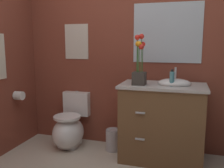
% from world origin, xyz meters
% --- Properties ---
extents(wall_back, '(4.59, 0.05, 2.50)m').
position_xyz_m(wall_back, '(0.20, 1.60, 1.25)').
color(wall_back, brown).
rests_on(wall_back, ground_plane).
extents(toilet, '(0.38, 0.59, 0.69)m').
position_xyz_m(toilet, '(-0.81, 1.30, 0.24)').
color(toilet, white).
rests_on(toilet, ground_plane).
extents(vanity_cabinet, '(0.94, 0.56, 1.06)m').
position_xyz_m(vanity_cabinet, '(0.36, 1.28, 0.45)').
color(vanity_cabinet, brown).
rests_on(vanity_cabinet, ground_plane).
extents(flower_vase, '(0.14, 0.14, 0.55)m').
position_xyz_m(flower_vase, '(0.11, 1.18, 1.07)').
color(flower_vase, '#38332D').
rests_on(flower_vase, vanity_cabinet).
extents(soap_bottle, '(0.05, 0.05, 0.18)m').
position_xyz_m(soap_bottle, '(0.45, 1.18, 0.96)').
color(soap_bottle, teal).
rests_on(soap_bottle, vanity_cabinet).
extents(trash_bin, '(0.18, 0.18, 0.27)m').
position_xyz_m(trash_bin, '(-0.25, 1.35, 0.14)').
color(trash_bin, '#B7B7BC').
rests_on(trash_bin, ground_plane).
extents(wall_poster, '(0.33, 0.01, 0.46)m').
position_xyz_m(wall_poster, '(-0.81, 1.57, 1.35)').
color(wall_poster, beige).
extents(wall_mirror, '(0.80, 0.01, 0.70)m').
position_xyz_m(wall_mirror, '(0.36, 1.57, 1.45)').
color(wall_mirror, '#B2BCC6').
extents(toilet_paper_roll, '(0.11, 0.11, 0.11)m').
position_xyz_m(toilet_paper_roll, '(-1.41, 1.11, 0.68)').
color(toilet_paper_roll, white).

